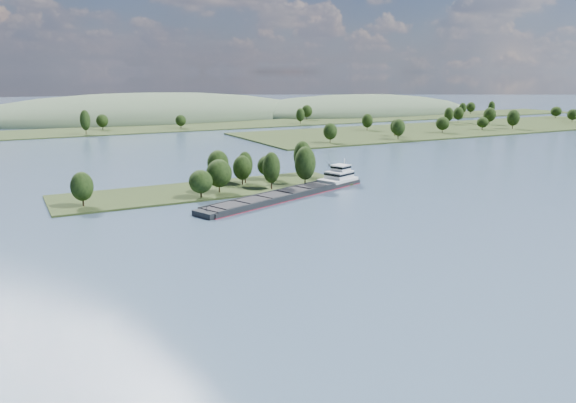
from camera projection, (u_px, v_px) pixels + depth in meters
ground at (286, 236)px, 138.73m from camera, size 1800.00×1800.00×0.00m
tree_island at (227, 178)px, 192.30m from camera, size 100.00×31.06×15.15m
right_bank at (461, 127)px, 397.69m from camera, size 320.00×90.00×14.97m
back_shoreline at (109, 130)px, 383.79m from camera, size 900.00×60.00×16.72m
hill_east at (358, 113)px, 558.03m from camera, size 260.00×140.00×36.00m
hill_west at (150, 118)px, 494.31m from camera, size 320.00×160.00×44.00m
cargo_barge at (297, 191)px, 184.56m from camera, size 69.34×33.20×9.61m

